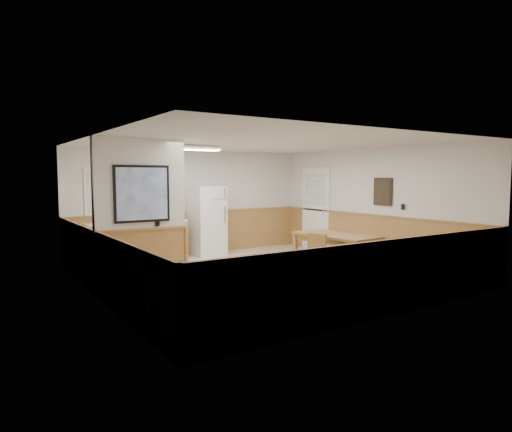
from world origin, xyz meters
TOP-DOWN VIEW (x-y plane):
  - ground at (0.00, 0.00)m, footprint 6.00×6.00m
  - ceiling at (0.00, 0.00)m, footprint 6.00×6.00m
  - back_wall at (0.00, 3.00)m, footprint 6.00×0.02m
  - right_wall at (3.00, 0.00)m, footprint 0.02×6.00m
  - left_wall at (-3.00, 0.00)m, footprint 0.02×6.00m
  - wainscot_back at (0.00, 2.98)m, footprint 6.00×0.04m
  - wainscot_right at (2.98, 0.00)m, footprint 0.04×6.00m
  - wainscot_left at (-2.98, 0.00)m, footprint 0.04×6.00m
  - partition_wall at (-2.25, 0.19)m, footprint 1.50×0.20m
  - kitchen_counter at (-1.21, 2.68)m, footprint 2.20×0.61m
  - exterior_door at (2.96, 1.90)m, footprint 0.07×1.02m
  - kitchen_window at (-2.10, 2.98)m, footprint 0.80×0.04m
  - wall_painting at (2.97, -0.30)m, footprint 0.04×0.50m
  - fluorescent_fixture at (-0.80, 1.30)m, footprint 1.20×0.30m
  - refrigerator at (0.21, 2.63)m, footprint 0.76×0.74m
  - dining_table at (1.43, -0.50)m, footprint 0.98×1.74m
  - dining_bench at (2.67, -0.50)m, footprint 0.43×1.71m
  - dining_chair at (0.76, -0.78)m, footprint 0.62×0.49m
  - fire_extinguisher at (-0.58, 2.73)m, footprint 0.11×0.11m
  - soap_bottle at (-2.07, 2.66)m, footprint 0.09×0.09m

SIDE VIEW (x-z plane):
  - ground at x=0.00m, z-range 0.00..0.00m
  - dining_bench at x=2.67m, z-range 0.12..0.57m
  - kitchen_counter at x=-1.21m, z-range -0.04..0.96m
  - dining_chair at x=0.76m, z-range 0.07..0.92m
  - wainscot_back at x=0.00m, z-range 0.00..1.00m
  - wainscot_right at x=2.98m, z-range 0.00..1.00m
  - wainscot_left at x=-2.98m, z-range 0.00..1.00m
  - dining_table at x=1.43m, z-range 0.28..1.03m
  - refrigerator at x=0.21m, z-range 0.00..1.65m
  - soap_bottle at x=-2.07m, z-range 0.90..1.14m
  - exterior_door at x=2.96m, z-range -0.02..2.13m
  - fire_extinguisher at x=-0.58m, z-range 0.88..1.26m
  - partition_wall at x=-2.25m, z-range -0.02..2.48m
  - back_wall at x=0.00m, z-range 0.00..2.50m
  - right_wall at x=3.00m, z-range 0.00..2.50m
  - left_wall at x=-3.00m, z-range 0.00..2.50m
  - kitchen_window at x=-2.10m, z-range 1.05..2.05m
  - wall_painting at x=2.97m, z-range 1.25..1.85m
  - fluorescent_fixture at x=-0.80m, z-range 2.40..2.49m
  - ceiling at x=0.00m, z-range 2.49..2.51m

